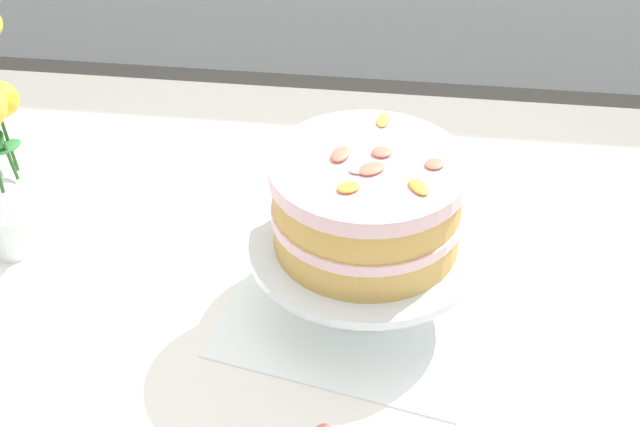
{
  "coord_description": "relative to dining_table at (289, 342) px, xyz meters",
  "views": [
    {
      "loc": [
        0.16,
        -1.01,
        1.62
      ],
      "look_at": [
        0.04,
        -0.01,
        0.86
      ],
      "focal_mm": 56.83,
      "sensor_mm": 36.0,
      "label": 1
    }
  ],
  "objects": [
    {
      "name": "linen_napkin",
      "position": [
        0.1,
        -0.01,
        0.09
      ],
      "size": [
        0.38,
        0.38,
        0.0
      ],
      "primitive_type": "cube",
      "rotation": [
        0.0,
        0.0,
        -0.22
      ],
      "color": "white",
      "rests_on": "dining_table"
    },
    {
      "name": "layer_cake",
      "position": [
        0.1,
        -0.01,
        0.25
      ],
      "size": [
        0.24,
        0.24,
        0.13
      ],
      "color": "tan",
      "rests_on": "cake_stand"
    },
    {
      "name": "cake_stand",
      "position": [
        0.1,
        -0.01,
        0.17
      ],
      "size": [
        0.29,
        0.29,
        0.1
      ],
      "color": "silver",
      "rests_on": "linen_napkin"
    },
    {
      "name": "dining_table",
      "position": [
        0.0,
        0.0,
        0.0
      ],
      "size": [
        1.4,
        1.0,
        0.74
      ],
      "color": "white",
      "rests_on": "ground"
    }
  ]
}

